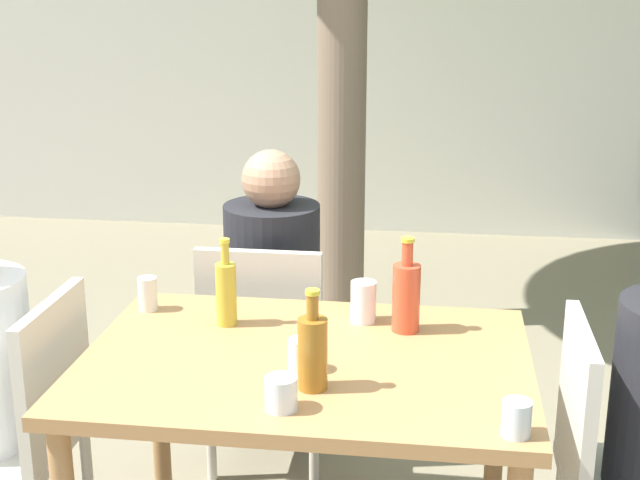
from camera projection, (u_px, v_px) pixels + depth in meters
cafe_building_wall at (393, 34)px, 6.12m from camera, size 10.00×0.08×2.80m
dining_table_front at (306, 388)px, 2.50m from camera, size 1.25×0.89×0.77m
patio_chair_0 at (24, 423)px, 2.66m from camera, size 0.44×0.44×0.90m
patio_chair_1 at (614, 463)px, 2.44m from camera, size 0.44×0.44×0.90m
patio_chair_2 at (266, 344)px, 3.23m from camera, size 0.44×0.44×0.90m
person_seated_2 at (277, 314)px, 3.44m from camera, size 0.35×0.58×1.19m
oil_cruet_0 at (226, 292)px, 2.68m from camera, size 0.06×0.06×0.27m
amber_bottle_1 at (313, 351)px, 2.26m from camera, size 0.08×0.08×0.27m
soda_bottle_2 at (406, 295)px, 2.63m from camera, size 0.08×0.08×0.29m
drinking_glass_0 at (148, 294)px, 2.81m from camera, size 0.06×0.06×0.11m
drinking_glass_1 at (363, 302)px, 2.71m from camera, size 0.08×0.08×0.13m
drinking_glass_2 at (301, 355)px, 2.38m from camera, size 0.07×0.07×0.09m
drinking_glass_3 at (281, 393)px, 2.17m from camera, size 0.08×0.08×0.08m
drinking_glass_4 at (517, 418)px, 2.04m from camera, size 0.07×0.07×0.09m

